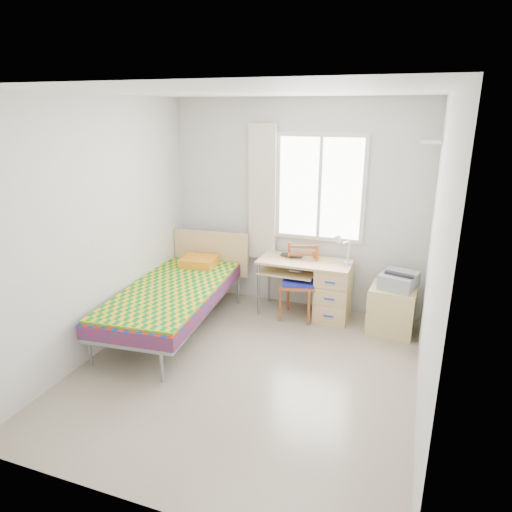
{
  "coord_description": "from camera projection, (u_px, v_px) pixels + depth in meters",
  "views": [
    {
      "loc": [
        1.43,
        -3.69,
        2.48
      ],
      "look_at": [
        -0.1,
        0.55,
        1.01
      ],
      "focal_mm": 32.0,
      "sensor_mm": 36.0,
      "label": 1
    }
  ],
  "objects": [
    {
      "name": "bed",
      "position": [
        176.0,
        292.0,
        5.25
      ],
      "size": [
        1.17,
        2.22,
        0.93
      ],
      "rotation": [
        0.0,
        0.0,
        0.08
      ],
      "color": "gray",
      "rests_on": "floor"
    },
    {
      "name": "pen_cup",
      "position": [
        316.0,
        254.0,
        5.63
      ],
      "size": [
        0.08,
        0.08,
        0.09
      ],
      "primitive_type": "cylinder",
      "rotation": [
        0.0,
        0.0,
        0.07
      ],
      "color": "orange",
      "rests_on": "desk"
    },
    {
      "name": "cabinet",
      "position": [
        392.0,
        310.0,
        5.21
      ],
      "size": [
        0.54,
        0.48,
        0.55
      ],
      "rotation": [
        0.0,
        0.0,
        -0.07
      ],
      "color": "#D8BD6F",
      "rests_on": "floor"
    },
    {
      "name": "printer",
      "position": [
        399.0,
        280.0,
        5.1
      ],
      "size": [
        0.45,
        0.49,
        0.18
      ],
      "rotation": [
        0.0,
        0.0,
        -0.27
      ],
      "color": "#969A9E",
      "rests_on": "cabinet"
    },
    {
      "name": "floor",
      "position": [
        247.0,
        369.0,
        4.53
      ],
      "size": [
        3.5,
        3.5,
        0.0
      ],
      "primitive_type": "plane",
      "color": "#BCAD93",
      "rests_on": "ground"
    },
    {
      "name": "window",
      "position": [
        320.0,
        188.0,
        5.49
      ],
      "size": [
        1.1,
        0.04,
        1.3
      ],
      "color": "white",
      "rests_on": "wall_back"
    },
    {
      "name": "laptop",
      "position": [
        291.0,
        257.0,
        5.65
      ],
      "size": [
        0.3,
        0.21,
        0.02
      ],
      "primitive_type": "imported",
      "rotation": [
        0.0,
        0.0,
        -0.08
      ],
      "color": "black",
      "rests_on": "desk"
    },
    {
      "name": "task_lamp",
      "position": [
        342.0,
        247.0,
        5.26
      ],
      "size": [
        0.22,
        0.31,
        0.38
      ],
      "rotation": [
        0.0,
        0.0,
        0.15
      ],
      "color": "white",
      "rests_on": "desk"
    },
    {
      "name": "wall_right",
      "position": [
        434.0,
        264.0,
        3.61
      ],
      "size": [
        0.0,
        3.5,
        3.5
      ],
      "primitive_type": "plane",
      "rotation": [
        1.57,
        0.0,
        -1.57
      ],
      "color": "silver",
      "rests_on": "ground"
    },
    {
      "name": "floating_shelf",
      "position": [
        431.0,
        141.0,
        4.63
      ],
      "size": [
        0.2,
        0.32,
        0.03
      ],
      "primitive_type": "cube",
      "color": "white",
      "rests_on": "wall_right"
    },
    {
      "name": "wall_left",
      "position": [
        99.0,
        229.0,
        4.64
      ],
      "size": [
        0.0,
        3.5,
        3.5
      ],
      "primitive_type": "plane",
      "rotation": [
        1.57,
        0.0,
        1.57
      ],
      "color": "silver",
      "rests_on": "ground"
    },
    {
      "name": "ceiling",
      "position": [
        245.0,
        92.0,
        3.72
      ],
      "size": [
        3.5,
        3.5,
        0.0
      ],
      "primitive_type": "plane",
      "rotation": [
        3.14,
        0.0,
        0.0
      ],
      "color": "white",
      "rests_on": "wall_back"
    },
    {
      "name": "curtain",
      "position": [
        262.0,
        193.0,
        5.72
      ],
      "size": [
        0.35,
        0.05,
        1.7
      ],
      "primitive_type": "cube",
      "color": "beige",
      "rests_on": "wall_back"
    },
    {
      "name": "wall_back",
      "position": [
        296.0,
        206.0,
        5.69
      ],
      "size": [
        3.2,
        0.0,
        3.2
      ],
      "primitive_type": "plane",
      "rotation": [
        1.57,
        0.0,
        0.0
      ],
      "color": "silver",
      "rests_on": "ground"
    },
    {
      "name": "chair",
      "position": [
        300.0,
        277.0,
        5.54
      ],
      "size": [
        0.47,
        0.47,
        0.91
      ],
      "rotation": [
        0.0,
        0.0,
        0.24
      ],
      "color": "#A3521F",
      "rests_on": "floor"
    },
    {
      "name": "desk",
      "position": [
        328.0,
        288.0,
        5.54
      ],
      "size": [
        1.13,
        0.52,
        0.7
      ],
      "rotation": [
        0.0,
        0.0,
        -0.01
      ],
      "color": "tan",
      "rests_on": "floor"
    },
    {
      "name": "book",
      "position": [
        292.0,
        268.0,
        5.62
      ],
      "size": [
        0.18,
        0.23,
        0.02
      ],
      "primitive_type": "imported",
      "rotation": [
        0.0,
        0.0,
        -0.14
      ],
      "color": "gray",
      "rests_on": "desk"
    }
  ]
}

